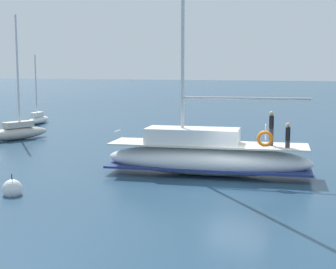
{
  "coord_description": "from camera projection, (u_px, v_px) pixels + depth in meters",
  "views": [
    {
      "loc": [
        -20.44,
        -5.29,
        4.89
      ],
      "look_at": [
        1.32,
        3.79,
        1.8
      ],
      "focal_mm": 53.12,
      "sensor_mm": 36.0,
      "label": 1
    }
  ],
  "objects": [
    {
      "name": "mooring_buoy",
      "position": [
        12.0,
        189.0,
        19.44
      ],
      "size": [
        0.79,
        0.79,
        0.99
      ],
      "color": "silver",
      "rests_on": "ground"
    },
    {
      "name": "moored_cutter_right",
      "position": [
        15.0,
        131.0,
        34.7
      ],
      "size": [
        5.51,
        2.78,
        8.63
      ],
      "color": "#B7B2A8",
      "rests_on": "ground"
    },
    {
      "name": "ground_plane",
      "position": [
        237.0,
        184.0,
        21.36
      ],
      "size": [
        400.0,
        400.0,
        0.0
      ],
      "primitive_type": "plane",
      "color": "navy"
    },
    {
      "name": "main_sailboat",
      "position": [
        206.0,
        156.0,
        23.14
      ],
      "size": [
        4.01,
        9.87,
        12.76
      ],
      "color": "white",
      "rests_on": "ground"
    },
    {
      "name": "moored_catamaran",
      "position": [
        38.0,
        119.0,
        45.07
      ],
      "size": [
        4.19,
        1.9,
        6.19
      ],
      "color": "white",
      "rests_on": "ground"
    }
  ]
}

